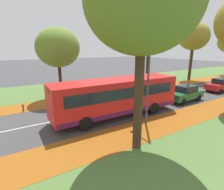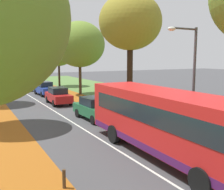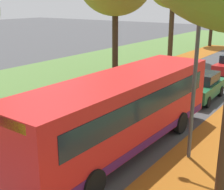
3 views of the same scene
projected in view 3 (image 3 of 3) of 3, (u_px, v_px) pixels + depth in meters
grass_verge_left at (71, 74)px, 25.18m from camera, size 12.00×90.00×0.01m
leaf_litter_left at (58, 104)px, 17.94m from camera, size 2.80×60.00×0.00m
leaf_litter_right at (218, 145)px, 12.80m from camera, size 2.80×60.00×0.00m
road_centre_line at (176, 93)px, 20.04m from camera, size 0.12×80.00×0.01m
bollard_sixth at (27, 118)px, 14.82m from camera, size 0.12×0.12×0.69m
streetlamp_right at (187, 59)px, 10.96m from camera, size 1.89×0.28×6.00m
bus at (122, 109)px, 12.05m from camera, size 2.80×10.44×2.98m
car_green_lead at (202, 86)px, 18.60m from camera, size 1.91×4.26×1.62m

